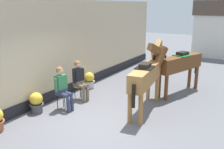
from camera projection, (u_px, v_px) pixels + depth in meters
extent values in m
plane|color=slate|center=(145.00, 91.00, 9.70)|extent=(40.00, 40.00, 0.00)
cube|color=#CCB793|center=(66.00, 48.00, 9.26)|extent=(0.30, 14.00, 3.40)
cube|color=black|center=(69.00, 87.00, 9.66)|extent=(0.34, 14.00, 0.36)
cube|color=silver|center=(222.00, 36.00, 16.05)|extent=(3.20, 2.40, 2.60)
cylinder|color=black|center=(61.00, 95.00, 7.97)|extent=(0.34, 0.34, 0.03)
cylinder|color=black|center=(65.00, 103.00, 7.95)|extent=(0.02, 0.02, 0.45)
cylinder|color=black|center=(63.00, 100.00, 8.16)|extent=(0.02, 0.02, 0.45)
cylinder|color=black|center=(57.00, 103.00, 7.98)|extent=(0.02, 0.02, 0.45)
cube|color=#2D3851|center=(61.00, 92.00, 7.93)|extent=(0.28, 0.35, 0.20)
cube|color=#337247|center=(61.00, 82.00, 7.85)|extent=(0.26, 0.36, 0.44)
sphere|color=tan|center=(60.00, 71.00, 7.75)|extent=(0.20, 0.20, 0.20)
sphere|color=olive|center=(60.00, 70.00, 7.76)|extent=(0.22, 0.22, 0.22)
cylinder|color=#2D3851|center=(67.00, 94.00, 7.90)|extent=(0.39, 0.17, 0.13)
cylinder|color=#2D3851|center=(72.00, 104.00, 7.87)|extent=(0.11, 0.11, 0.46)
cylinder|color=#2D3851|center=(63.00, 95.00, 7.78)|extent=(0.39, 0.17, 0.13)
cylinder|color=#2D3851|center=(68.00, 105.00, 7.74)|extent=(0.11, 0.11, 0.46)
cylinder|color=#337247|center=(66.00, 82.00, 8.00)|extent=(0.09, 0.09, 0.42)
cylinder|color=#337247|center=(56.00, 85.00, 7.70)|extent=(0.09, 0.09, 0.42)
cylinder|color=gold|center=(79.00, 86.00, 8.81)|extent=(0.34, 0.34, 0.03)
cylinder|color=black|center=(81.00, 94.00, 8.78)|extent=(0.02, 0.02, 0.45)
cylinder|color=black|center=(80.00, 91.00, 9.01)|extent=(0.02, 0.02, 0.45)
cylinder|color=black|center=(75.00, 93.00, 8.84)|extent=(0.02, 0.02, 0.45)
cube|color=brown|center=(78.00, 83.00, 8.78)|extent=(0.31, 0.37, 0.20)
cube|color=black|center=(78.00, 74.00, 8.70)|extent=(0.29, 0.38, 0.44)
sphere|color=tan|center=(78.00, 65.00, 8.60)|extent=(0.20, 0.20, 0.20)
sphere|color=olive|center=(77.00, 64.00, 8.61)|extent=(0.22, 0.22, 0.22)
cylinder|color=brown|center=(84.00, 85.00, 8.72)|extent=(0.40, 0.22, 0.13)
cylinder|color=brown|center=(87.00, 95.00, 8.68)|extent=(0.11, 0.11, 0.46)
cylinder|color=brown|center=(80.00, 86.00, 8.61)|extent=(0.40, 0.22, 0.13)
cylinder|color=brown|center=(84.00, 96.00, 8.57)|extent=(0.11, 0.11, 0.46)
cylinder|color=black|center=(83.00, 75.00, 8.83)|extent=(0.09, 0.09, 0.42)
cylinder|color=black|center=(74.00, 77.00, 8.56)|extent=(0.09, 0.09, 0.42)
cube|color=#9E6B38|center=(146.00, 76.00, 7.60)|extent=(0.74, 2.24, 0.52)
cylinder|color=#9E6B38|center=(148.00, 88.00, 8.72)|extent=(0.13, 0.13, 0.90)
cylinder|color=#9E6B38|center=(157.00, 89.00, 8.61)|extent=(0.13, 0.13, 0.90)
cylinder|color=#9E6B38|center=(130.00, 108.00, 7.00)|extent=(0.13, 0.13, 0.90)
cylinder|color=#9E6B38|center=(141.00, 110.00, 6.89)|extent=(0.13, 0.13, 0.90)
cylinder|color=#9E6B38|center=(156.00, 56.00, 8.56)|extent=(0.36, 0.66, 0.73)
cube|color=#9E6B38|center=(158.00, 45.00, 8.78)|extent=(0.25, 0.55, 0.40)
cube|color=black|center=(156.00, 52.00, 8.51)|extent=(0.13, 0.63, 0.48)
cylinder|color=black|center=(133.00, 96.00, 6.67)|extent=(0.11, 0.11, 0.65)
cube|color=black|center=(145.00, 67.00, 7.44)|extent=(0.58, 0.66, 0.03)
cube|color=black|center=(145.00, 65.00, 7.42)|extent=(0.34, 0.47, 0.12)
cube|color=brown|center=(180.00, 63.00, 9.25)|extent=(1.10, 2.23, 0.52)
cylinder|color=brown|center=(166.00, 88.00, 8.71)|extent=(0.13, 0.13, 0.90)
cylinder|color=brown|center=(159.00, 86.00, 8.94)|extent=(0.13, 0.13, 0.90)
cylinder|color=brown|center=(196.00, 77.00, 9.94)|extent=(0.13, 0.13, 0.90)
cylinder|color=brown|center=(189.00, 76.00, 10.16)|extent=(0.13, 0.13, 0.90)
cylinder|color=brown|center=(160.00, 57.00, 8.39)|extent=(0.46, 0.69, 0.73)
cube|color=brown|center=(154.00, 49.00, 8.09)|extent=(0.33, 0.56, 0.40)
cube|color=black|center=(161.00, 53.00, 8.36)|extent=(0.23, 0.61, 0.48)
cylinder|color=black|center=(196.00, 65.00, 10.05)|extent=(0.13, 0.13, 0.65)
cube|color=#197238|center=(182.00, 55.00, 9.24)|extent=(0.66, 0.73, 0.03)
cube|color=black|center=(183.00, 53.00, 9.22)|extent=(0.40, 0.51, 0.12)
cylinder|color=#4C4C51|center=(37.00, 108.00, 7.79)|extent=(0.34, 0.34, 0.28)
cylinder|color=#4C4C51|center=(37.00, 104.00, 7.75)|extent=(0.43, 0.43, 0.04)
sphere|color=gold|center=(36.00, 99.00, 7.71)|extent=(0.40, 0.40, 0.40)
cylinder|color=beige|center=(89.00, 84.00, 10.09)|extent=(0.34, 0.34, 0.28)
cylinder|color=beige|center=(89.00, 81.00, 10.06)|extent=(0.43, 0.43, 0.04)
sphere|color=gold|center=(89.00, 77.00, 10.01)|extent=(0.40, 0.40, 0.40)
cylinder|color=white|center=(140.00, 75.00, 10.34)|extent=(0.32, 0.32, 0.03)
cylinder|color=silver|center=(143.00, 81.00, 10.34)|extent=(0.02, 0.02, 0.43)
cylinder|color=silver|center=(140.00, 79.00, 10.52)|extent=(0.02, 0.02, 0.43)
cylinder|color=silver|center=(138.00, 81.00, 10.34)|extent=(0.02, 0.02, 0.43)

